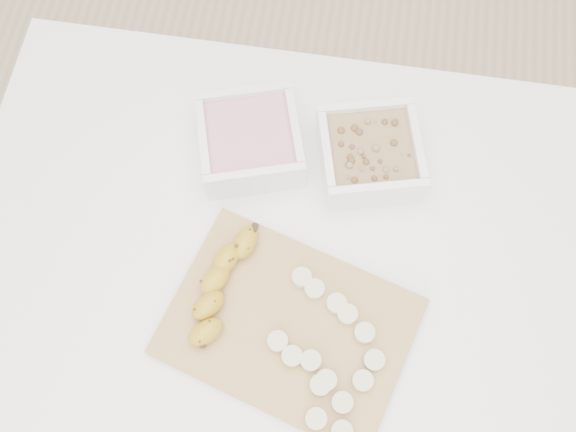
# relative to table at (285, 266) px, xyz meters

# --- Properties ---
(ground) EXTENTS (3.50, 3.50, 0.00)m
(ground) POSITION_rel_table_xyz_m (0.00, 0.00, -0.65)
(ground) COLOR #C6AD89
(ground) RESTS_ON ground
(table) EXTENTS (1.00, 0.70, 0.75)m
(table) POSITION_rel_table_xyz_m (0.00, 0.00, 0.00)
(table) COLOR white
(table) RESTS_ON ground
(bowl_yogurt) EXTENTS (0.19, 0.19, 0.07)m
(bowl_yogurt) POSITION_rel_table_xyz_m (-0.08, 0.15, 0.13)
(bowl_yogurt) COLOR white
(bowl_yogurt) RESTS_ON table
(bowl_granola) EXTENTS (0.18, 0.18, 0.07)m
(bowl_granola) POSITION_rel_table_xyz_m (0.11, 0.16, 0.13)
(bowl_granola) COLOR white
(bowl_granola) RESTS_ON table
(cutting_board) EXTENTS (0.39, 0.33, 0.01)m
(cutting_board) POSITION_rel_table_xyz_m (0.02, -0.12, 0.10)
(cutting_board) COLOR tan
(cutting_board) RESTS_ON table
(banana) EXTENTS (0.12, 0.19, 0.03)m
(banana) POSITION_rel_table_xyz_m (-0.08, -0.08, 0.13)
(banana) COLOR #B48A1B
(banana) RESTS_ON cutting_board
(banana_slices) EXTENTS (0.16, 0.23, 0.02)m
(banana_slices) POSITION_rel_table_xyz_m (0.08, -0.15, 0.12)
(banana_slices) COLOR beige
(banana_slices) RESTS_ON cutting_board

